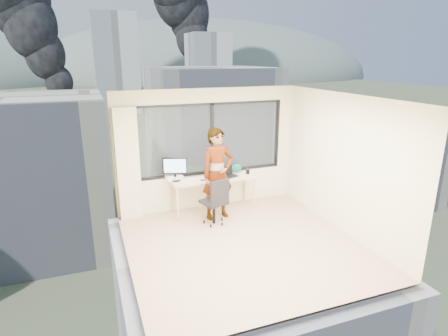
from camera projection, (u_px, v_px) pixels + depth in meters
name	position (u px, v px, depth m)	size (l,w,h in m)	color
floor	(244.00, 245.00, 6.62)	(4.00, 4.00, 0.01)	tan
ceiling	(246.00, 98.00, 5.87)	(4.00, 4.00, 0.01)	white
wall_front	(311.00, 224.00, 4.45)	(4.00, 0.01, 2.60)	beige
wall_left	(123.00, 190.00, 5.57)	(0.01, 4.00, 2.60)	beige
wall_right	(343.00, 164.00, 6.91)	(0.01, 4.00, 2.60)	beige
window_wall	(210.00, 139.00, 7.99)	(3.30, 0.16, 1.55)	black
curtain	(128.00, 165.00, 7.40)	(0.45, 0.14, 2.30)	#F7E7C1
desk	(213.00, 194.00, 8.00)	(1.80, 0.60, 0.75)	#CBAF88
chair	(214.00, 200.00, 7.33)	(0.50, 0.50, 0.98)	black
person	(218.00, 174.00, 7.50)	(0.69, 0.45, 1.89)	#2D2D33
monitor	(175.00, 169.00, 7.62)	(0.50, 0.11, 0.50)	black
game_console	(174.00, 177.00, 7.79)	(0.32, 0.27, 0.08)	white
laptop	(230.00, 172.00, 7.93)	(0.31, 0.33, 0.20)	black
cellphone	(203.00, 180.00, 7.72)	(0.12, 0.06, 0.01)	black
pen_cup	(248.00, 171.00, 8.14)	(0.08, 0.08, 0.11)	black
handbag	(236.00, 168.00, 8.22)	(0.26, 0.13, 0.20)	#0B4338
exterior_ground	(94.00, 113.00, 118.31)	(400.00, 400.00, 0.04)	#515B3D
near_bldg_a	(13.00, 178.00, 32.54)	(16.00, 12.00, 14.00)	#ECE4C6
near_bldg_b	(211.00, 133.00, 46.45)	(14.00, 13.00, 16.00)	silver
near_bldg_c	(380.00, 163.00, 44.37)	(12.00, 10.00, 10.00)	#ECE4C6
far_tower_b	(116.00, 64.00, 116.65)	(13.00, 13.00, 30.00)	silver
far_tower_c	(208.00, 68.00, 147.55)	(15.00, 15.00, 26.00)	silver
hill_b	(204.00, 77.00, 331.17)	(300.00, 220.00, 96.00)	slate
tree_b	(194.00, 239.00, 26.85)	(7.60, 7.60, 9.00)	#1B4617
tree_c	(273.00, 146.00, 52.46)	(8.40, 8.40, 10.00)	#1B4617
smoke_plume_b	(208.00, 2.00, 169.72)	(30.00, 18.00, 70.00)	black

